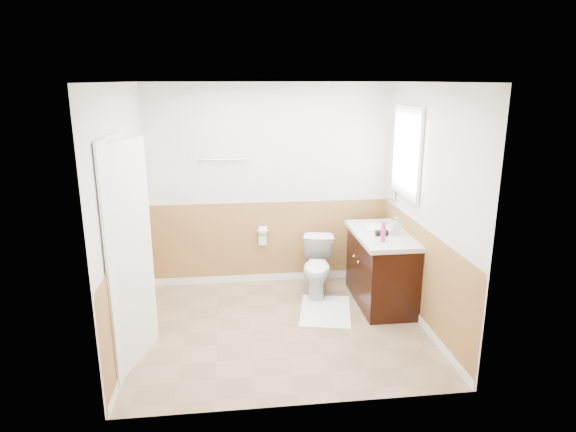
{
  "coord_description": "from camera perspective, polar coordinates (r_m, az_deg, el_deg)",
  "views": [
    {
      "loc": [
        -0.5,
        -4.71,
        2.52
      ],
      "look_at": [
        0.1,
        0.25,
        1.15
      ],
      "focal_mm": 31.0,
      "sensor_mm": 36.0,
      "label": 1
    }
  ],
  "objects": [
    {
      "name": "floor",
      "position": [
        5.36,
        -0.76,
        -12.69
      ],
      "size": [
        3.0,
        3.0,
        0.0
      ],
      "primitive_type": "plane",
      "color": "#8C7051",
      "rests_on": "ground"
    },
    {
      "name": "ceiling",
      "position": [
        4.73,
        -0.87,
        15.1
      ],
      "size": [
        3.0,
        3.0,
        0.0
      ],
      "primitive_type": "plane",
      "rotation": [
        3.14,
        0.0,
        0.0
      ],
      "color": "white",
      "rests_on": "floor"
    },
    {
      "name": "wall_back",
      "position": [
        6.16,
        -2.11,
        3.44
      ],
      "size": [
        3.0,
        0.0,
        3.0
      ],
      "primitive_type": "plane",
      "rotation": [
        1.57,
        0.0,
        0.0
      ],
      "color": "silver",
      "rests_on": "floor"
    },
    {
      "name": "wall_front",
      "position": [
        3.67,
        1.38,
        -4.91
      ],
      "size": [
        3.0,
        0.0,
        3.0
      ],
      "primitive_type": "plane",
      "rotation": [
        -1.57,
        0.0,
        0.0
      ],
      "color": "silver",
      "rests_on": "floor"
    },
    {
      "name": "wall_left",
      "position": [
        4.98,
        -18.25,
        -0.24
      ],
      "size": [
        0.0,
        3.0,
        3.0
      ],
      "primitive_type": "plane",
      "rotation": [
        1.57,
        0.0,
        1.57
      ],
      "color": "silver",
      "rests_on": "floor"
    },
    {
      "name": "wall_right",
      "position": [
        5.27,
        15.63,
        0.82
      ],
      "size": [
        0.0,
        3.0,
        3.0
      ],
      "primitive_type": "plane",
      "rotation": [
        1.57,
        0.0,
        -1.57
      ],
      "color": "silver",
      "rests_on": "floor"
    },
    {
      "name": "wainscot_back",
      "position": [
        6.35,
        -2.03,
        -3.23
      ],
      "size": [
        3.0,
        0.0,
        3.0
      ],
      "primitive_type": "plane",
      "rotation": [
        1.57,
        0.0,
        0.0
      ],
      "color": "#9E783F",
      "rests_on": "floor"
    },
    {
      "name": "wainscot_front",
      "position": [
        4.0,
        1.28,
        -14.97
      ],
      "size": [
        3.0,
        0.0,
        3.0
      ],
      "primitive_type": "plane",
      "rotation": [
        -1.57,
        0.0,
        0.0
      ],
      "color": "#9E783F",
      "rests_on": "floor"
    },
    {
      "name": "wainscot_left",
      "position": [
        5.22,
        -17.43,
        -8.19
      ],
      "size": [
        0.0,
        2.6,
        2.6
      ],
      "primitive_type": "plane",
      "rotation": [
        1.57,
        0.0,
        1.57
      ],
      "color": "#9E783F",
      "rests_on": "floor"
    },
    {
      "name": "wainscot_right",
      "position": [
        5.5,
        14.95,
        -6.77
      ],
      "size": [
        0.0,
        2.6,
        2.6
      ],
      "primitive_type": "plane",
      "rotation": [
        1.57,
        0.0,
        -1.57
      ],
      "color": "#9E783F",
      "rests_on": "floor"
    },
    {
      "name": "toilet",
      "position": [
        6.03,
        3.42,
        -5.89
      ],
      "size": [
        0.51,
        0.73,
        0.68
      ],
      "primitive_type": "imported",
      "rotation": [
        0.0,
        0.0,
        -0.21
      ],
      "color": "white",
      "rests_on": "floor"
    },
    {
      "name": "bath_mat",
      "position": [
        5.7,
        4.3,
        -10.83
      ],
      "size": [
        0.7,
        0.9,
        0.02
      ],
      "primitive_type": "cube",
      "rotation": [
        0.0,
        0.0,
        -0.21
      ],
      "color": "white",
      "rests_on": "floor"
    },
    {
      "name": "vanity_cabinet",
      "position": [
        5.87,
        10.63,
        -6.11
      ],
      "size": [
        0.55,
        1.1,
        0.8
      ],
      "primitive_type": "cube",
      "color": "black",
      "rests_on": "floor"
    },
    {
      "name": "vanity_knob_left",
      "position": [
        5.64,
        8.08,
        -5.25
      ],
      "size": [
        0.03,
        0.03,
        0.03
      ],
      "primitive_type": "sphere",
      "color": "silver",
      "rests_on": "vanity_cabinet"
    },
    {
      "name": "vanity_knob_right",
      "position": [
        5.82,
        7.58,
        -4.57
      ],
      "size": [
        0.03,
        0.03,
        0.03
      ],
      "primitive_type": "sphere",
      "color": "silver",
      "rests_on": "vanity_cabinet"
    },
    {
      "name": "countertop",
      "position": [
        5.72,
        10.74,
        -2.16
      ],
      "size": [
        0.6,
        1.15,
        0.05
      ],
      "primitive_type": "cube",
      "color": "beige",
      "rests_on": "vanity_cabinet"
    },
    {
      "name": "sink_basin",
      "position": [
        5.85,
        10.41,
        -1.39
      ],
      "size": [
        0.36,
        0.36,
        0.02
      ],
      "primitive_type": "cylinder",
      "color": "white",
      "rests_on": "countertop"
    },
    {
      "name": "faucet",
      "position": [
        5.89,
        12.11,
        -0.76
      ],
      "size": [
        0.02,
        0.02,
        0.14
      ],
      "primitive_type": "cylinder",
      "color": "silver",
      "rests_on": "countertop"
    },
    {
      "name": "lotion_bottle",
      "position": [
        5.38,
        10.86,
        -1.79
      ],
      "size": [
        0.05,
        0.05,
        0.22
      ],
      "primitive_type": "cylinder",
      "color": "#C9347D",
      "rests_on": "countertop"
    },
    {
      "name": "soap_dispenser",
      "position": [
        5.65,
        12.31,
        -1.13
      ],
      "size": [
        0.09,
        0.1,
        0.2
      ],
      "primitive_type": "imported",
      "rotation": [
        0.0,
        0.0,
        -0.02
      ],
      "color": "#98A3AB",
      "rests_on": "countertop"
    },
    {
      "name": "hair_dryer_body",
      "position": [
        5.6,
        10.69,
        -1.9
      ],
      "size": [
        0.14,
        0.07,
        0.07
      ],
      "primitive_type": "cylinder",
      "rotation": [
        0.0,
        1.57,
        0.0
      ],
      "color": "black",
      "rests_on": "countertop"
    },
    {
      "name": "hair_dryer_handle",
      "position": [
        5.6,
        10.38,
        -2.21
      ],
      "size": [
        0.03,
        0.03,
        0.07
      ],
      "primitive_type": "cylinder",
      "color": "black",
      "rests_on": "countertop"
    },
    {
      "name": "mirror_panel",
      "position": [
        6.21,
        11.8,
        6.04
      ],
      "size": [
        0.02,
        0.35,
        0.9
      ],
      "primitive_type": "cube",
      "color": "silver",
      "rests_on": "wall_right"
    },
    {
      "name": "window_frame",
      "position": [
        5.7,
        13.48,
        7.17
      ],
      "size": [
        0.04,
        0.8,
        1.0
      ],
      "primitive_type": "cube",
      "color": "white",
      "rests_on": "wall_right"
    },
    {
      "name": "window_glass",
      "position": [
        5.71,
        13.63,
        7.16
      ],
      "size": [
        0.01,
        0.7,
        0.9
      ],
      "primitive_type": "cube",
      "color": "white",
      "rests_on": "wall_right"
    },
    {
      "name": "door",
      "position": [
        4.6,
        -17.83,
        -4.45
      ],
      "size": [
        0.29,
        0.78,
        2.04
      ],
      "primitive_type": "cube",
      "rotation": [
        0.0,
        0.0,
        -0.31
      ],
      "color": "white",
      "rests_on": "wall_left"
    },
    {
      "name": "door_frame",
      "position": [
        4.61,
        -18.77,
        -4.35
      ],
      "size": [
        0.02,
        0.92,
        2.1
      ],
      "primitive_type": "cube",
      "color": "white",
      "rests_on": "wall_left"
    },
    {
      "name": "door_knob",
      "position": [
        4.92,
        -16.39,
        -3.92
      ],
      "size": [
        0.06,
        0.06,
        0.06
      ],
      "primitive_type": "sphere",
      "color": "silver",
      "rests_on": "door"
    },
    {
      "name": "towel_bar",
      "position": [
        6.02,
        -7.35,
        6.44
      ],
      "size": [
        0.62,
        0.02,
        0.02
      ],
      "primitive_type": "cylinder",
      "rotation": [
        0.0,
        1.57,
        0.0
      ],
      "color": "silver",
      "rests_on": "wall_back"
    },
    {
      "name": "tp_holder_bar",
      "position": [
        6.22,
        -2.92,
        -1.69
      ],
      "size": [
        0.14,
        0.02,
        0.02
      ],
      "primitive_type": "cylinder",
      "rotation": [
        0.0,
        1.57,
        0.0
      ],
      "color": "silver",
      "rests_on": "wall_back"
    },
    {
      "name": "tp_roll",
      "position": [
        6.22,
        -2.92,
        -1.69
      ],
      "size": [
        0.1,
        0.11,
        0.11
      ],
      "primitive_type": "cylinder",
      "rotation": [
        0.0,
        1.57,
        0.0
      ],
      "color": "white",
      "rests_on": "tp_holder_bar"
    },
    {
      "name": "tp_sheet",
      "position": [
        6.25,
        -2.91,
        -2.65
      ],
      "size": [
        0.1,
        0.01,
        0.16
      ],
      "primitive_type": "cube",
      "color": "white",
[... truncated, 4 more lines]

